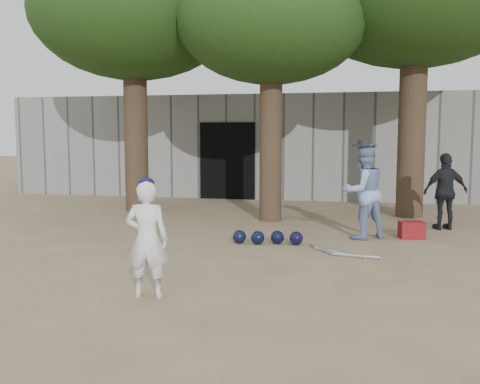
% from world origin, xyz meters
% --- Properties ---
extents(ground, '(70.00, 70.00, 0.00)m').
position_xyz_m(ground, '(0.00, 0.00, 0.00)').
color(ground, '#937C5E').
rests_on(ground, ground).
extents(boy_player, '(0.52, 0.37, 1.33)m').
position_xyz_m(boy_player, '(0.06, -1.54, 0.67)').
color(boy_player, white).
rests_on(boy_player, ground).
extents(spectator_blue, '(1.03, 0.98, 1.69)m').
position_xyz_m(spectator_blue, '(2.51, 2.51, 0.84)').
color(spectator_blue, '#879ED1').
rests_on(spectator_blue, ground).
extents(spectator_dark, '(0.95, 0.62, 1.49)m').
position_xyz_m(spectator_dark, '(4.10, 3.77, 0.75)').
color(spectator_dark, black).
rests_on(spectator_dark, ground).
extents(red_bag, '(0.47, 0.39, 0.30)m').
position_xyz_m(red_bag, '(3.38, 2.70, 0.15)').
color(red_bag, maroon).
rests_on(red_bag, ground).
extents(back_building, '(16.00, 5.24, 3.00)m').
position_xyz_m(back_building, '(-0.00, 10.33, 1.50)').
color(back_building, gray).
rests_on(back_building, ground).
extents(helmet_row, '(1.19, 0.33, 0.23)m').
position_xyz_m(helmet_row, '(0.94, 1.65, 0.12)').
color(helmet_row, black).
rests_on(helmet_row, ground).
extents(bat_pile, '(1.12, 0.78, 0.06)m').
position_xyz_m(bat_pile, '(2.14, 1.12, 0.03)').
color(bat_pile, silver).
rests_on(bat_pile, ground).
extents(tree_row, '(11.40, 5.80, 6.69)m').
position_xyz_m(tree_row, '(0.74, 5.02, 4.69)').
color(tree_row, brown).
rests_on(tree_row, ground).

